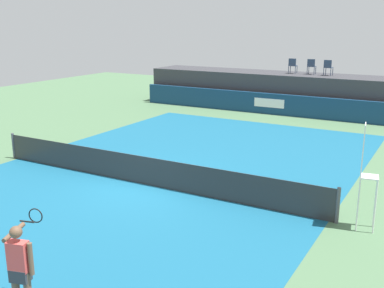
{
  "coord_description": "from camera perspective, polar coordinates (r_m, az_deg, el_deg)",
  "views": [
    {
      "loc": [
        8.49,
        -11.84,
        5.17
      ],
      "look_at": [
        0.66,
        2.0,
        1.0
      ],
      "focal_mm": 43.65,
      "sensor_mm": 36.0,
      "label": 1
    }
  ],
  "objects": [
    {
      "name": "sponsor_wall",
      "position": [
        27.11,
        10.84,
        4.73
      ],
      "size": [
        18.0,
        0.22,
        1.2
      ],
      "color": "navy",
      "rests_on": "ground"
    },
    {
      "name": "ground_plane",
      "position": [
        17.86,
        -0.27,
        -2.13
      ],
      "size": [
        48.0,
        48.0,
        0.0
      ],
      "primitive_type": "plane",
      "color": "#4C704C"
    },
    {
      "name": "spectator_chair_far_left",
      "position": [
        28.6,
        12.2,
        9.4
      ],
      "size": [
        0.46,
        0.46,
        0.89
      ],
      "color": "#2D3D56",
      "rests_on": "spectator_platform"
    },
    {
      "name": "spectator_platform",
      "position": [
        28.73,
        12.07,
        6.23
      ],
      "size": [
        18.0,
        2.8,
        2.2
      ],
      "primitive_type": "cube",
      "color": "#38383D",
      "rests_on": "ground"
    },
    {
      "name": "net_post_near",
      "position": [
        19.44,
        -20.97,
        -0.2
      ],
      "size": [
        0.1,
        0.1,
        1.0
      ],
      "primitive_type": "cylinder",
      "color": "#4C4C51",
      "rests_on": "ground"
    },
    {
      "name": "court_inner",
      "position": [
        15.46,
        -5.82,
        -4.91
      ],
      "size": [
        12.0,
        22.0,
        0.0
      ],
      "primitive_type": "cube",
      "color": "#16597A",
      "rests_on": "ground"
    },
    {
      "name": "tennis_net",
      "position": [
        15.31,
        -5.86,
        -3.25
      ],
      "size": [
        12.4,
        0.02,
        0.95
      ],
      "primitive_type": "cube",
      "color": "#2D2D2D",
      "rests_on": "ground"
    },
    {
      "name": "umpire_chair",
      "position": [
        12.47,
        20.42,
        -2.96
      ],
      "size": [
        0.5,
        0.5,
        2.76
      ],
      "color": "white",
      "rests_on": "ground"
    },
    {
      "name": "spectator_chair_left",
      "position": [
        28.37,
        14.39,
        9.24
      ],
      "size": [
        0.46,
        0.46,
        0.89
      ],
      "color": "#2D3D56",
      "rests_on": "spectator_platform"
    },
    {
      "name": "tennis_player",
      "position": [
        9.06,
        -20.23,
        -14.0
      ],
      "size": [
        0.92,
        1.11,
        1.77
      ],
      "color": "white",
      "rests_on": "court_inner"
    },
    {
      "name": "spectator_chair_center",
      "position": [
        27.95,
        16.3,
        9.03
      ],
      "size": [
        0.46,
        0.46,
        0.89
      ],
      "color": "#2D3D56",
      "rests_on": "spectator_platform"
    },
    {
      "name": "net_post_far",
      "position": [
        12.93,
        17.39,
        -7.18
      ],
      "size": [
        0.1,
        0.1,
        1.0
      ],
      "primitive_type": "cylinder",
      "color": "#4C4C51",
      "rests_on": "ground"
    }
  ]
}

